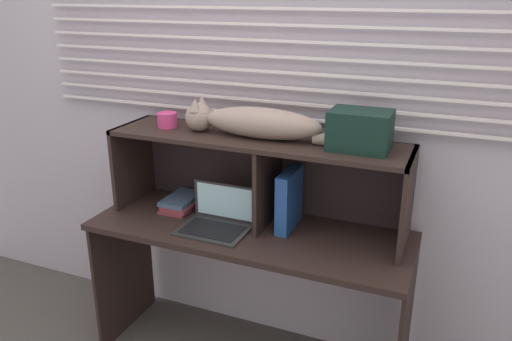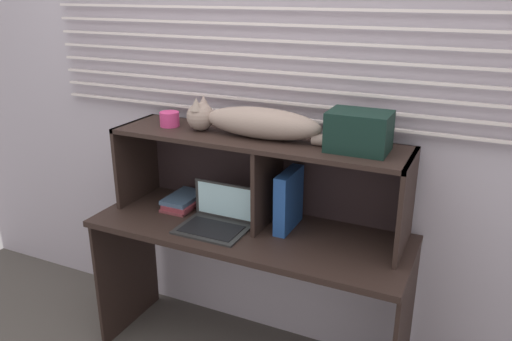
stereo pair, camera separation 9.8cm
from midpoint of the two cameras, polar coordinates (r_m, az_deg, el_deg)
The scene contains 9 objects.
back_panel_with_blinds at distance 2.55m, azimuth 0.88°, elevation 6.44°, with size 4.40×0.08×2.50m.
desk at distance 2.51m, azimuth -1.95°, elevation -9.48°, with size 1.54×0.56×0.76m.
hutch_shelf_unit at distance 2.42m, azimuth -0.70°, elevation 1.11°, with size 1.43×0.36×0.43m.
cat at distance 2.34m, azimuth -1.41°, elevation 5.40°, with size 0.91×0.16×0.17m.
laptop at distance 2.44m, azimuth -5.56°, elevation -5.60°, with size 0.32×0.25×0.19m.
binder_upright at distance 2.40m, azimuth 2.57°, elevation -3.27°, with size 0.06×0.23×0.28m, color #20488E.
book_stack at distance 2.68m, azimuth -9.36°, elevation -3.55°, with size 0.16×0.25×0.06m.
small_basket at distance 2.57m, azimuth -11.01°, elevation 5.57°, with size 0.10×0.10×0.07m, color #C73773.
storage_box at distance 2.19m, azimuth 10.33°, elevation 4.46°, with size 0.26×0.19×0.17m, color black.
Camera 1 is at (0.88, -1.77, 1.84)m, focal length 35.67 mm.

